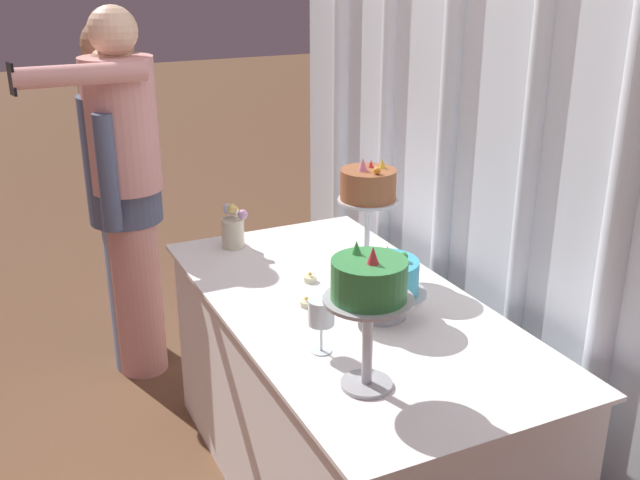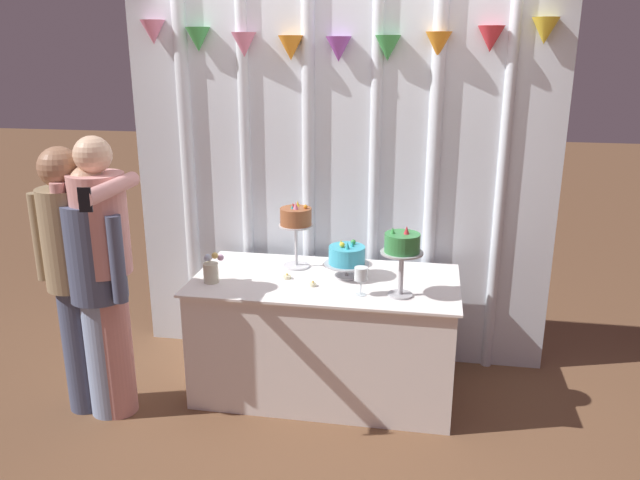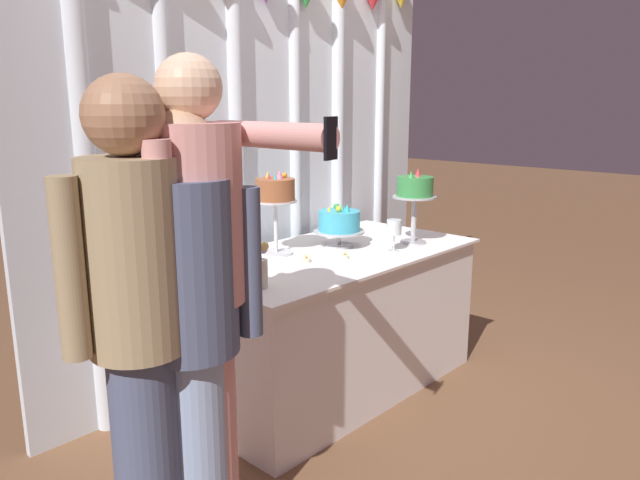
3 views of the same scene
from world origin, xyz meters
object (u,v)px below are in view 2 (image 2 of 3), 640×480
Objects in this scene: cake_display_center at (347,257)px; flower_vase at (211,269)px; guest_man_pink_jacket at (72,268)px; cake_display_rightmost at (402,247)px; cake_display_leftmost at (296,221)px; tealight_far_left at (287,277)px; cake_table at (325,335)px; guest_girl_blue_dress at (104,267)px; wine_glass at (361,275)px; guest_man_dark_suit at (99,284)px; tealight_near_left at (313,285)px.

cake_display_center is 1.43× the size of flower_vase.
cake_display_rightmost is at bearing 8.27° from guest_man_pink_jacket.
cake_display_leftmost reaches higher than tealight_far_left.
cake_table is 0.85m from flower_vase.
guest_man_pink_jacket is (-1.20, -0.43, 0.14)m from tealight_far_left.
guest_girl_blue_dress is (-1.34, -0.55, 0.04)m from cake_display_center.
guest_man_pink_jacket is (-0.75, -0.30, 0.06)m from flower_vase.
cake_display_leftmost reaches higher than wine_glass.
cake_display_rightmost is (0.70, -0.39, -0.02)m from cake_display_leftmost.
guest_girl_blue_dress reaches higher than tealight_far_left.
flower_vase is (-0.68, -0.18, 0.47)m from cake_table.
tealight_far_left is at bearing 19.95° from guest_man_pink_jacket.
guest_man_dark_suit is at bearing -146.56° from cake_display_leftmost.
guest_man_pink_jacket reaches higher than flower_vase.
guest_man_pink_jacket is at bearing -161.82° from cake_table.
cake_display_center reaches higher than tealight_far_left.
cake_display_rightmost is 0.28× the size of guest_man_dark_suit.
guest_girl_blue_dress is at bearing -145.33° from cake_display_leftmost.
guest_man_pink_jacket is at bearing -171.62° from wine_glass.
guest_girl_blue_dress is (-0.53, -0.32, 0.10)m from flower_vase.
cake_display_center is 1.45m from guest_girl_blue_dress.
wine_glass is at bearing -2.91° from flower_vase.
cake_display_center is 0.17× the size of guest_girl_blue_dress.
wine_glass is at bearing 8.38° from guest_man_pink_jacket.
guest_man_pink_jacket reaches higher than cake_display_center.
tealight_far_left is 1.16× the size of tealight_near_left.
guest_man_dark_suit is (-0.58, -0.32, -0.02)m from flower_vase.
tealight_near_left is 0.03× the size of guest_man_pink_jacket.
flower_vase is at bearing -176.33° from tealight_near_left.
guest_girl_blue_dress reaches higher than tealight_near_left.
cake_display_leftmost is at bearing 28.78° from guest_man_pink_jacket.
cake_display_center is 0.84m from flower_vase.
guest_man_pink_jacket is (-1.91, -0.28, -0.15)m from cake_display_rightmost.
cake_display_leftmost reaches higher than tealight_near_left.
cake_display_rightmost is at bearing -12.39° from tealight_far_left.
tealight_near_left is at bearing 173.79° from cake_display_rightmost.
cake_display_leftmost is at bearing 38.92° from flower_vase.
cake_display_leftmost is 0.63m from flower_vase.
cake_display_rightmost reaches higher than cake_table.
guest_man_pink_jacket reaches higher than tealight_far_left.
cake_display_rightmost is at bearing 9.99° from guest_girl_blue_dress.
tealight_near_left is at bearing -132.79° from cake_display_center.
guest_girl_blue_dress reaches higher than cake_display_rightmost.
cake_display_leftmost is 0.29× the size of guest_man_dark_suit.
cake_display_center is 1.49m from guest_man_dark_suit.
guest_girl_blue_dress reaches higher than flower_vase.
cake_display_center is at bearing -20.58° from cake_display_leftmost.
tealight_near_left is at bearing -111.82° from cake_table.
guest_man_dark_suit is at bearing -170.28° from cake_display_rightmost.
cake_display_center is at bearing 47.21° from tealight_near_left.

